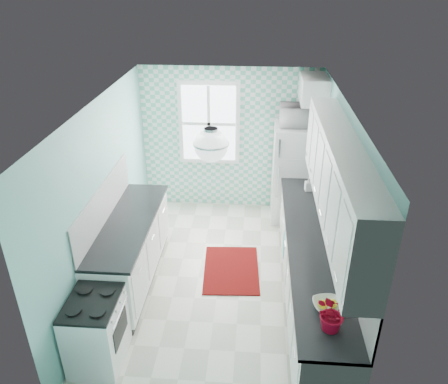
# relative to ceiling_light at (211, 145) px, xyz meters

# --- Properties ---
(floor) EXTENTS (3.00, 4.40, 0.02)m
(floor) POSITION_rel_ceiling_light_xyz_m (0.00, 0.80, -2.33)
(floor) COLOR silver
(floor) RESTS_ON ground
(ceiling) EXTENTS (3.00, 4.40, 0.02)m
(ceiling) POSITION_rel_ceiling_light_xyz_m (0.00, 0.80, 0.19)
(ceiling) COLOR white
(ceiling) RESTS_ON wall_back
(wall_back) EXTENTS (3.00, 0.02, 2.50)m
(wall_back) POSITION_rel_ceiling_light_xyz_m (0.00, 3.01, -1.07)
(wall_back) COLOR #73B9AF
(wall_back) RESTS_ON floor
(wall_front) EXTENTS (3.00, 0.02, 2.50)m
(wall_front) POSITION_rel_ceiling_light_xyz_m (0.00, -1.41, -1.07)
(wall_front) COLOR #73B9AF
(wall_front) RESTS_ON floor
(wall_left) EXTENTS (0.02, 4.40, 2.50)m
(wall_left) POSITION_rel_ceiling_light_xyz_m (-1.51, 0.80, -1.07)
(wall_left) COLOR #73B9AF
(wall_left) RESTS_ON floor
(wall_right) EXTENTS (0.02, 4.40, 2.50)m
(wall_right) POSITION_rel_ceiling_light_xyz_m (1.51, 0.80, -1.07)
(wall_right) COLOR #73B9AF
(wall_right) RESTS_ON floor
(accent_wall) EXTENTS (3.00, 0.01, 2.50)m
(accent_wall) POSITION_rel_ceiling_light_xyz_m (0.00, 2.99, -1.07)
(accent_wall) COLOR #60C0A1
(accent_wall) RESTS_ON wall_back
(window) EXTENTS (1.04, 0.05, 1.44)m
(window) POSITION_rel_ceiling_light_xyz_m (-0.35, 2.96, -0.77)
(window) COLOR white
(window) RESTS_ON wall_back
(backsplash_right) EXTENTS (0.02, 3.60, 0.51)m
(backsplash_right) POSITION_rel_ceiling_light_xyz_m (1.49, 0.40, -1.13)
(backsplash_right) COLOR white
(backsplash_right) RESTS_ON wall_right
(backsplash_left) EXTENTS (0.02, 2.15, 0.51)m
(backsplash_left) POSITION_rel_ceiling_light_xyz_m (-1.49, 0.73, -1.13)
(backsplash_left) COLOR white
(backsplash_left) RESTS_ON wall_left
(upper_cabinets_right) EXTENTS (0.33, 3.20, 0.90)m
(upper_cabinets_right) POSITION_rel_ceiling_light_xyz_m (1.33, 0.20, -0.42)
(upper_cabinets_right) COLOR white
(upper_cabinets_right) RESTS_ON wall_right
(upper_cabinet_fridge) EXTENTS (0.40, 0.74, 0.40)m
(upper_cabinet_fridge) POSITION_rel_ceiling_light_xyz_m (1.30, 2.63, -0.07)
(upper_cabinet_fridge) COLOR white
(upper_cabinet_fridge) RESTS_ON wall_right
(ceiling_light) EXTENTS (0.34, 0.34, 0.35)m
(ceiling_light) POSITION_rel_ceiling_light_xyz_m (0.00, 0.00, 0.00)
(ceiling_light) COLOR silver
(ceiling_light) RESTS_ON ceiling
(base_cabinets_right) EXTENTS (0.60, 3.60, 0.90)m
(base_cabinets_right) POSITION_rel_ceiling_light_xyz_m (1.20, 0.40, -1.87)
(base_cabinets_right) COLOR white
(base_cabinets_right) RESTS_ON floor
(countertop_right) EXTENTS (0.63, 3.60, 0.04)m
(countertop_right) POSITION_rel_ceiling_light_xyz_m (1.19, 0.40, -1.40)
(countertop_right) COLOR black
(countertop_right) RESTS_ON base_cabinets_right
(base_cabinets_left) EXTENTS (0.60, 2.15, 0.90)m
(base_cabinets_left) POSITION_rel_ceiling_light_xyz_m (-1.20, 0.73, -1.87)
(base_cabinets_left) COLOR white
(base_cabinets_left) RESTS_ON floor
(countertop_left) EXTENTS (0.63, 2.15, 0.04)m
(countertop_left) POSITION_rel_ceiling_light_xyz_m (-1.19, 0.73, -1.40)
(countertop_left) COLOR black
(countertop_left) RESTS_ON base_cabinets_left
(fridge) EXTENTS (0.73, 0.72, 1.67)m
(fridge) POSITION_rel_ceiling_light_xyz_m (1.11, 2.62, -1.49)
(fridge) COLOR white
(fridge) RESTS_ON floor
(stove) EXTENTS (0.54, 0.67, 0.81)m
(stove) POSITION_rel_ceiling_light_xyz_m (-1.20, -0.70, -1.90)
(stove) COLOR white
(stove) RESTS_ON floor
(sink) EXTENTS (0.57, 0.48, 0.53)m
(sink) POSITION_rel_ceiling_light_xyz_m (1.20, 1.38, -1.39)
(sink) COLOR silver
(sink) RESTS_ON countertop_right
(rug) EXTENTS (0.84, 1.16, 0.02)m
(rug) POSITION_rel_ceiling_light_xyz_m (0.16, 1.01, -2.32)
(rug) COLOR #780C04
(rug) RESTS_ON floor
(dish_towel) EXTENTS (0.10, 0.20, 0.33)m
(dish_towel) POSITION_rel_ceiling_light_xyz_m (0.89, 1.02, -1.84)
(dish_towel) COLOR #559A9A
(dish_towel) RESTS_ON base_cabinets_right
(fruit_bowl) EXTENTS (0.32, 0.32, 0.07)m
(fruit_bowl) POSITION_rel_ceiling_light_xyz_m (1.20, -0.74, -1.35)
(fruit_bowl) COLOR white
(fruit_bowl) RESTS_ON countertop_right
(potted_plant) EXTENTS (0.42, 0.39, 0.36)m
(potted_plant) POSITION_rel_ceiling_light_xyz_m (1.20, -1.01, -1.20)
(potted_plant) COLOR red
(potted_plant) RESTS_ON countertop_right
(soap_bottle) EXTENTS (0.11, 0.11, 0.21)m
(soap_bottle) POSITION_rel_ceiling_light_xyz_m (1.25, 1.80, -1.28)
(soap_bottle) COLOR #9FB5BA
(soap_bottle) RESTS_ON countertop_right
(microwave) EXTENTS (0.60, 0.41, 0.33)m
(microwave) POSITION_rel_ceiling_light_xyz_m (1.11, 2.62, -0.49)
(microwave) COLOR silver
(microwave) RESTS_ON fridge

